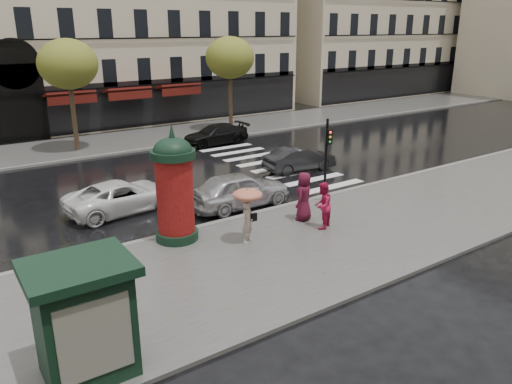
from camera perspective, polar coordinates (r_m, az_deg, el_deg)
ground at (r=17.54m, az=3.46°, el=-6.05°), size 160.00×160.00×0.00m
near_sidewalk at (r=17.17m, az=4.50°, el=-6.43°), size 90.00×7.00×0.12m
far_sidewalk at (r=33.81m, az=-16.90°, el=5.31°), size 90.00×6.00×0.12m
near_kerb at (r=19.77m, az=-1.91°, el=-2.92°), size 90.00×0.25×0.14m
far_kerb at (r=31.03m, az=-15.13°, el=4.36°), size 90.00×0.25×0.14m
zebra_crossing at (r=28.20m, az=1.03°, el=3.50°), size 3.60×11.75×0.01m
tree_far_left at (r=31.59m, az=-20.70°, el=13.47°), size 3.40×3.40×6.64m
tree_far_right at (r=35.97m, az=-3.00°, el=15.04°), size 3.40×3.40×6.64m
woman_umbrella at (r=16.97m, az=-0.96°, el=-1.68°), size 1.03×1.03×1.98m
woman_red at (r=18.48m, az=7.59°, el=-1.54°), size 1.07×1.00×1.77m
man_burgundy at (r=19.18m, az=5.51°, el=-0.49°), size 1.10×0.97×1.90m
morris_column at (r=17.23m, az=-9.30°, el=0.72°), size 1.53×1.53×4.11m
traffic_light at (r=21.00m, az=8.12°, el=4.50°), size 0.25×0.35×3.56m
newsstand at (r=11.34m, az=-19.07°, el=-13.44°), size 2.18×1.85×2.60m
car_silver at (r=20.88m, az=-1.96°, el=0.26°), size 4.46×1.83×1.52m
car_darkgrey at (r=26.36m, az=5.01°, el=3.80°), size 4.00×1.73×1.28m
car_white at (r=21.12m, az=-15.00°, el=-0.48°), size 4.84×2.61×1.29m
car_black at (r=32.44m, az=-4.67°, el=6.56°), size 4.42×1.84×1.28m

